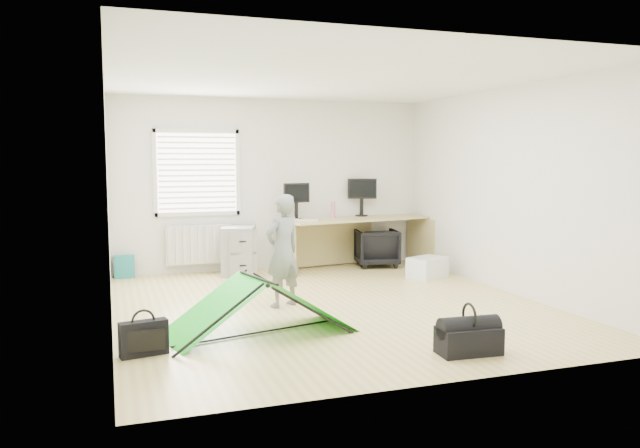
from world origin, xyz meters
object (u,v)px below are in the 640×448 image
object	(u,v)px
thermos	(333,210)
storage_crate	(427,267)
filing_cabinet	(239,250)
monitor_right	(362,202)
desk	(355,243)
laptop_bag	(144,338)
monitor_left	(296,206)
duffel_bag	(469,341)
kite	(259,306)
person	(283,251)
office_chair	(377,248)

from	to	relation	value
thermos	storage_crate	bearing A→B (deg)	-51.97
filing_cabinet	monitor_right	distance (m)	2.22
desk	laptop_bag	size ratio (longest dim) A/B	5.63
laptop_bag	monitor_left	bearing A→B (deg)	43.96
monitor_left	thermos	xyz separation A→B (m)	(0.66, 0.13, -0.08)
laptop_bag	duffel_bag	distance (m)	2.93
thermos	laptop_bag	xyz separation A→B (m)	(-3.18, -3.77, -0.78)
kite	person	bearing A→B (deg)	49.15
person	storage_crate	size ratio (longest dim) A/B	2.45
person	storage_crate	xyz separation A→B (m)	(2.51, 1.05, -0.52)
office_chair	storage_crate	size ratio (longest dim) A/B	1.23
monitor_right	thermos	size ratio (longest dim) A/B	1.86
laptop_bag	thermos	bearing A→B (deg)	38.50
duffel_bag	desk	bearing A→B (deg)	84.69
office_chair	monitor_right	bearing A→B (deg)	-41.23
desk	monitor_right	bearing A→B (deg)	41.70
monitor_left	storage_crate	xyz separation A→B (m)	(1.68, -1.18, -0.87)
person	filing_cabinet	bearing A→B (deg)	-112.69
duffel_bag	filing_cabinet	bearing A→B (deg)	108.24
monitor_left	office_chair	world-z (taller)	monitor_left
person	duffel_bag	bearing A→B (deg)	90.82
storage_crate	office_chair	bearing A→B (deg)	104.92
laptop_bag	storage_crate	bearing A→B (deg)	19.06
monitor_right	office_chair	bearing A→B (deg)	-34.06
filing_cabinet	person	distance (m)	2.25
monitor_right	filing_cabinet	bearing A→B (deg)	-155.88
monitor_left	person	bearing A→B (deg)	-121.39
monitor_left	duffel_bag	xyz separation A→B (m)	(0.27, -4.54, -0.90)
kite	storage_crate	distance (m)	3.72
desk	filing_cabinet	size ratio (longest dim) A/B	3.24
monitor_right	thermos	distance (m)	0.55
monitor_right	storage_crate	size ratio (longest dim) A/B	0.87
desk	laptop_bag	world-z (taller)	desk
filing_cabinet	desk	bearing A→B (deg)	16.33
office_chair	duffel_bag	bearing A→B (deg)	87.68
kite	storage_crate	xyz separation A→B (m)	(3.06, 2.12, -0.13)
desk	person	world-z (taller)	person
monitor_right	office_chair	distance (m)	0.79
desk	laptop_bag	distance (m)	5.01
monitor_left	monitor_right	bearing A→B (deg)	-0.75
office_chair	person	world-z (taller)	person
office_chair	kite	world-z (taller)	office_chair
thermos	kite	xyz separation A→B (m)	(-2.04, -3.42, -0.66)
monitor_right	duffel_bag	distance (m)	4.93
laptop_bag	duffel_bag	size ratio (longest dim) A/B	0.75
monitor_left	storage_crate	world-z (taller)	monitor_left
office_chair	storage_crate	world-z (taller)	office_chair
storage_crate	duffel_bag	distance (m)	3.64
laptop_bag	office_chair	bearing A→B (deg)	31.62
filing_cabinet	duffel_bag	size ratio (longest dim) A/B	1.31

